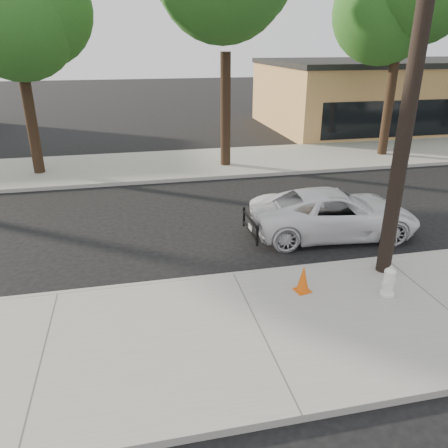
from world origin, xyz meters
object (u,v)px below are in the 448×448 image
(utility_pole, at_px, (414,73))
(fire_hydrant, at_px, (389,282))
(police_cruiser, at_px, (334,213))
(traffic_cone, at_px, (303,279))

(utility_pole, xyz_separation_m, fire_hydrant, (-0.52, -1.03, -4.23))
(utility_pole, bearing_deg, fire_hydrant, -116.86)
(utility_pole, distance_m, fire_hydrant, 4.39)
(police_cruiser, height_order, fire_hydrant, police_cruiser)
(fire_hydrant, bearing_deg, police_cruiser, 64.26)
(fire_hydrant, xyz_separation_m, traffic_cone, (-1.76, 0.54, -0.01))
(utility_pole, xyz_separation_m, police_cruiser, (-0.11, 2.56, -4.03))
(police_cruiser, bearing_deg, fire_hydrant, 178.64)
(fire_hydrant, height_order, traffic_cone, fire_hydrant)
(traffic_cone, bearing_deg, police_cruiser, 54.57)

